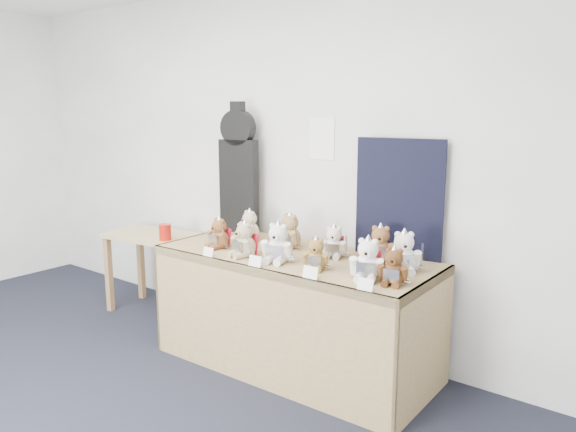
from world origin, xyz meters
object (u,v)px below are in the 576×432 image
Objects in this scene: teddy_front_centre at (278,244)px; teddy_back_end at (404,253)px; teddy_back_right at (380,245)px; guitar_case at (239,169)px; teddy_front_right at (316,255)px; teddy_front_far_left at (219,234)px; display_table at (288,282)px; teddy_front_left at (244,241)px; teddy_back_left at (249,227)px; teddy_front_end at (394,268)px; teddy_back_centre_right at (334,243)px; red_cup at (165,232)px; teddy_back_centre_left at (289,232)px; side_table at (156,248)px; teddy_front_far_right at (368,261)px.

teddy_front_centre is 0.79m from teddy_back_end.
guitar_case is at bearing 153.62° from teddy_back_right.
teddy_front_centre reaches higher than teddy_front_right.
teddy_front_far_left is at bearing 158.57° from teddy_back_end.
teddy_front_right reaches higher than display_table.
teddy_front_centre reaches higher than teddy_front_left.
teddy_back_left is 0.94× the size of teddy_back_right.
teddy_front_left is at bearing -172.63° from teddy_back_right.
teddy_back_end is (0.75, 0.17, 0.28)m from display_table.
teddy_front_centre is at bearing -163.84° from teddy_back_right.
teddy_front_right is at bearing 18.58° from teddy_front_left.
teddy_front_end is 1.38m from teddy_back_left.
teddy_back_right reaches higher than teddy_back_centre_right.
red_cup is 1.20m from teddy_back_centre_left.
display_table is 1.34m from red_cup.
teddy_back_centre_left is (0.63, -0.18, -0.39)m from guitar_case.
side_table is 6.79× the size of red_cup.
display_table is 0.40m from teddy_back_centre_right.
teddy_front_centre is (0.02, -0.13, 0.29)m from display_table.
guitar_case is 1.38m from teddy_back_right.
teddy_front_centre reaches higher than teddy_back_right.
teddy_front_far_left is 1.32m from teddy_back_end.
teddy_front_left is 0.89m from teddy_back_right.
teddy_front_far_right is 0.51m from teddy_back_centre_right.
teddy_back_end is at bearing 90.12° from teddy_front_end.
teddy_front_far_right is 1.22m from teddy_back_left.
teddy_back_centre_right is 0.51m from teddy_back_end.
teddy_back_left is 0.90× the size of teddy_back_end.
teddy_back_end reaches higher than teddy_front_left.
teddy_back_right is at bearing 113.52° from teddy_front_end.
teddy_back_left is at bearing 8.79° from red_cup.
teddy_back_end is (0.44, 0.29, 0.02)m from teddy_front_right.
teddy_front_left is at bearing 172.06° from teddy_front_centre.
teddy_back_left reaches higher than teddy_front_right.
teddy_back_right is (0.52, 0.40, -0.01)m from teddy_front_centre.
teddy_front_centre is at bearing -82.44° from display_table.
teddy_front_centre is 1.04× the size of teddy_front_far_right.
teddy_front_left is at bearing 165.11° from teddy_front_far_right.
display_table is at bearing 84.04° from teddy_front_centre.
teddy_front_end is (0.16, 0.01, -0.01)m from teddy_front_far_right.
teddy_back_centre_right is 0.31m from teddy_back_right.
display_table is at bearing 159.67° from teddy_back_end.
teddy_front_far_left is 0.91× the size of teddy_front_left.
teddy_front_end is at bearing -27.26° from guitar_case.
teddy_front_left is 0.59m from teddy_back_centre_right.
teddy_back_left reaches higher than teddy_front_far_left.
side_table is at bearing 160.78° from teddy_back_right.
teddy_front_centre is 0.37m from teddy_back_centre_left.
teddy_front_far_right is at bearing -12.35° from teddy_front_centre.
teddy_back_end is (2.34, -0.01, 0.33)m from side_table.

